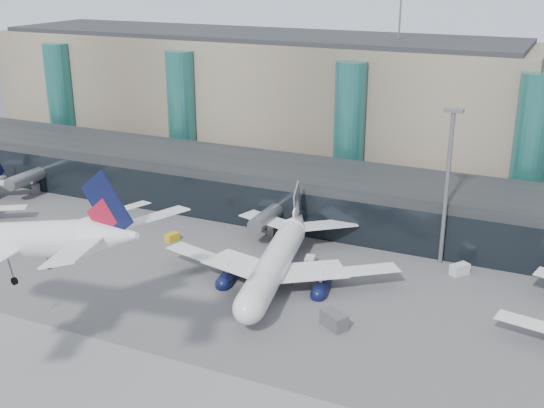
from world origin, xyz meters
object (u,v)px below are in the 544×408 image
(hero_jet, at_px, (35,232))
(jet_parked_mid, at_px, (279,247))
(veh_a, at_px, (65,239))
(veh_c, at_px, (334,320))
(veh_b, at_px, (172,237))
(lightmast_mid, at_px, (448,179))
(veh_g, at_px, (310,261))
(veh_d, at_px, (460,269))

(hero_jet, distance_m, jet_parked_mid, 40.36)
(veh_a, bearing_deg, veh_c, -5.19)
(veh_b, bearing_deg, veh_a, 137.68)
(hero_jet, relative_size, veh_b, 15.35)
(lightmast_mid, bearing_deg, hero_jet, -125.61)
(veh_a, relative_size, veh_g, 1.42)
(veh_c, distance_m, veh_d, 26.89)
(veh_a, xyz_separation_m, veh_b, (16.04, 9.15, -0.34))
(hero_jet, height_order, veh_b, hero_jet)
(lightmast_mid, distance_m, jet_parked_mid, 28.55)
(veh_b, distance_m, veh_g, 25.98)
(lightmast_mid, bearing_deg, veh_c, -107.87)
(veh_a, height_order, veh_g, veh_a)
(lightmast_mid, relative_size, veh_a, 7.04)
(hero_jet, distance_m, veh_b, 44.62)
(veh_c, xyz_separation_m, veh_d, (12.41, 23.86, -0.22))
(hero_jet, relative_size, jet_parked_mid, 0.92)
(veh_b, bearing_deg, jet_parked_mid, -84.09)
(veh_b, height_order, veh_d, veh_d)
(lightmast_mid, height_order, veh_c, lightmast_mid)
(hero_jet, distance_m, veh_g, 47.52)
(lightmast_mid, relative_size, veh_b, 10.82)
(veh_c, bearing_deg, hero_jet, -106.30)
(veh_a, bearing_deg, veh_g, 15.77)
(jet_parked_mid, bearing_deg, veh_d, -75.62)
(veh_a, distance_m, veh_c, 52.82)
(veh_b, bearing_deg, veh_c, -96.51)
(lightmast_mid, xyz_separation_m, veh_g, (-19.01, -10.02, -13.67))
(veh_b, bearing_deg, hero_jet, -149.99)
(lightmast_mid, distance_m, veh_g, 25.47)
(hero_jet, bearing_deg, veh_b, 109.42)
(veh_b, distance_m, veh_c, 39.85)
(lightmast_mid, height_order, veh_g, lightmast_mid)
(hero_jet, xyz_separation_m, veh_c, (27.67, 23.77, -16.76))
(veh_a, relative_size, veh_d, 1.21)
(jet_parked_mid, bearing_deg, veh_c, -142.27)
(veh_a, bearing_deg, lightmast_mid, 20.70)
(hero_jet, xyz_separation_m, veh_b, (-8.59, 40.29, -17.16))
(lightmast_mid, height_order, veh_d, lightmast_mid)
(lightmast_mid, height_order, veh_a, lightmast_mid)
(jet_parked_mid, distance_m, veh_a, 39.43)
(veh_a, relative_size, veh_c, 0.94)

